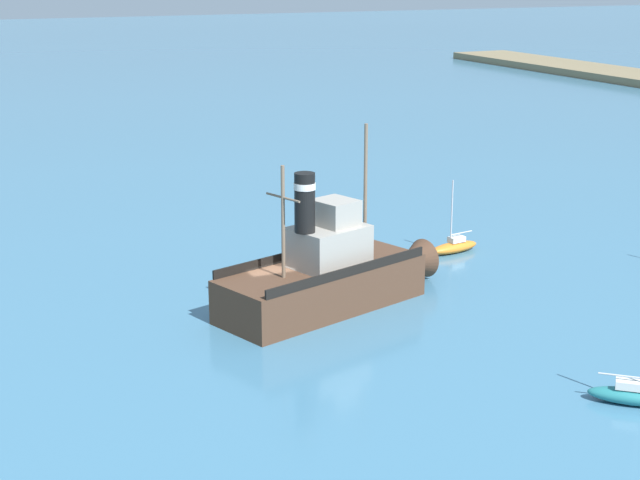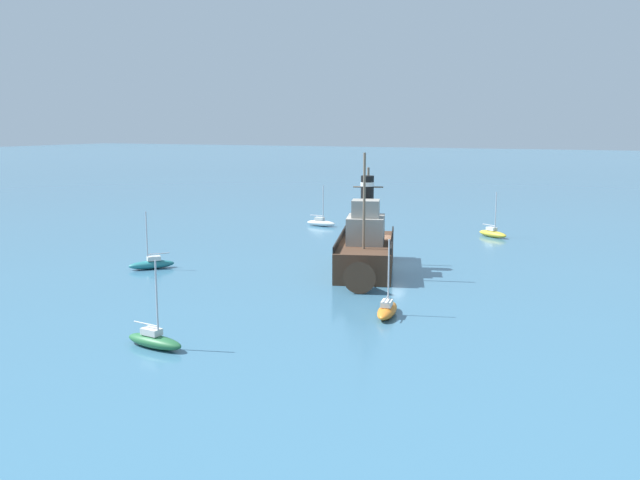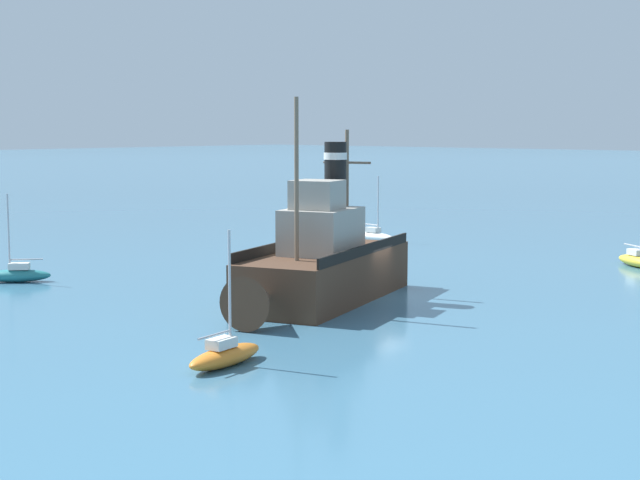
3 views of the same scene
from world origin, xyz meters
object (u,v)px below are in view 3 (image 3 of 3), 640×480
(old_tugboat, at_px, (320,265))
(sailboat_white, at_px, (375,236))
(sailboat_orange, at_px, (225,354))
(sailboat_teal, at_px, (16,274))
(sailboat_yellow, at_px, (637,260))

(old_tugboat, bearing_deg, sailboat_white, -57.42)
(sailboat_orange, distance_m, sailboat_teal, 23.39)
(old_tugboat, relative_size, sailboat_orange, 3.01)
(sailboat_teal, bearing_deg, sailboat_white, -95.87)
(old_tugboat, relative_size, sailboat_teal, 3.01)
(sailboat_orange, relative_size, sailboat_teal, 1.00)
(sailboat_yellow, bearing_deg, sailboat_teal, 50.95)
(old_tugboat, bearing_deg, sailboat_teal, 21.12)
(old_tugboat, height_order, sailboat_teal, old_tugboat)
(sailboat_yellow, xyz_separation_m, sailboat_teal, (23.18, 28.57, 0.00))
(old_tugboat, height_order, sailboat_yellow, old_tugboat)
(sailboat_orange, height_order, sailboat_white, same)
(sailboat_white, bearing_deg, sailboat_teal, 84.13)
(sailboat_orange, bearing_deg, sailboat_teal, -13.32)
(old_tugboat, distance_m, sailboat_orange, 13.36)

